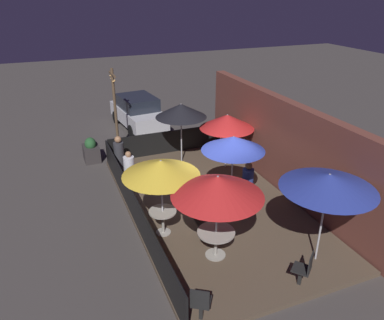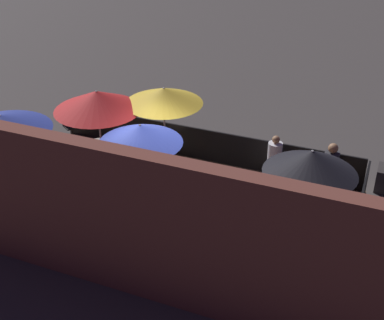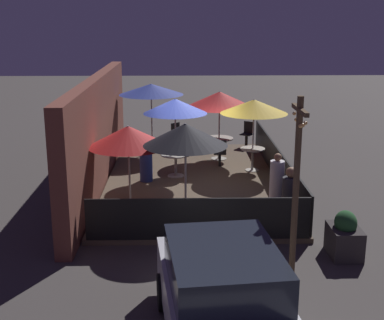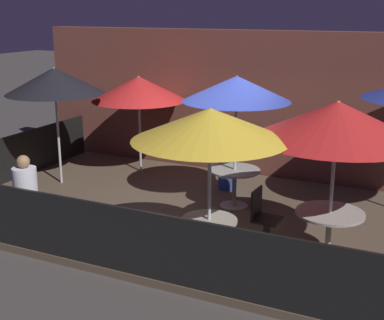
# 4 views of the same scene
# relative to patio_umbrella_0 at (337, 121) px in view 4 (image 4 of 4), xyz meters

# --- Properties ---
(ground_plane) EXTENTS (60.00, 60.00, 0.00)m
(ground_plane) POSITION_rel_patio_umbrella_0_xyz_m (-2.38, 0.94, -2.18)
(ground_plane) COLOR #423D3A
(patio_deck) EXTENTS (8.99, 5.12, 0.12)m
(patio_deck) POSITION_rel_patio_umbrella_0_xyz_m (-2.38, 0.94, -2.12)
(patio_deck) COLOR brown
(patio_deck) RESTS_ON ground_plane
(building_wall) EXTENTS (10.59, 0.36, 3.20)m
(building_wall) POSITION_rel_patio_umbrella_0_xyz_m (-2.38, 3.73, -0.58)
(building_wall) COLOR brown
(building_wall) RESTS_ON ground_plane
(fence_front) EXTENTS (8.79, 0.05, 0.95)m
(fence_front) POSITION_rel_patio_umbrella_0_xyz_m (-2.38, -1.57, -1.58)
(fence_front) COLOR black
(fence_front) RESTS_ON patio_deck
(fence_side_left) EXTENTS (0.05, 4.92, 0.95)m
(fence_side_left) POSITION_rel_patio_umbrella_0_xyz_m (-6.83, 0.94, -1.58)
(fence_side_left) COLOR black
(fence_side_left) RESTS_ON patio_deck
(patio_umbrella_0) EXTENTS (2.28, 2.28, 2.32)m
(patio_umbrella_0) POSITION_rel_patio_umbrella_0_xyz_m (0.00, 0.00, 0.00)
(patio_umbrella_0) COLOR #B2B2B7
(patio_umbrella_0) RESTS_ON patio_deck
(patio_umbrella_1) EXTENTS (1.91, 1.91, 2.39)m
(patio_umbrella_1) POSITION_rel_patio_umbrella_0_xyz_m (-2.01, 1.47, 0.11)
(patio_umbrella_1) COLOR #B2B2B7
(patio_umbrella_1) RESTS_ON patio_deck
(patio_umbrella_2) EXTENTS (2.09, 2.09, 2.27)m
(patio_umbrella_2) POSITION_rel_patio_umbrella_0_xyz_m (-1.45, -0.96, -0.00)
(patio_umbrella_2) COLOR #B2B2B7
(patio_umbrella_2) RESTS_ON patio_deck
(patio_umbrella_4) EXTENTS (1.96, 1.96, 2.39)m
(patio_umbrella_4) POSITION_rel_patio_umbrella_0_xyz_m (-5.77, 1.20, 0.07)
(patio_umbrella_4) COLOR #B2B2B7
(patio_umbrella_4) RESTS_ON patio_deck
(patio_umbrella_5) EXTENTS (2.04, 2.04, 2.12)m
(patio_umbrella_5) POSITION_rel_patio_umbrella_0_xyz_m (-4.68, 2.62, -0.20)
(patio_umbrella_5) COLOR #B2B2B7
(patio_umbrella_5) RESTS_ON patio_deck
(dining_table_0) EXTENTS (0.97, 0.97, 0.74)m
(dining_table_0) POSITION_rel_patio_umbrella_0_xyz_m (0.00, -0.00, -1.46)
(dining_table_0) COLOR #9E998E
(dining_table_0) RESTS_ON patio_deck
(dining_table_1) EXTENTS (0.93, 0.93, 0.71)m
(dining_table_1) POSITION_rel_patio_umbrella_0_xyz_m (-2.01, 1.47, -1.49)
(dining_table_1) COLOR #9E998E
(dining_table_1) RESTS_ON patio_deck
(dining_table_2) EXTENTS (0.78, 0.78, 0.73)m
(dining_table_2) POSITION_rel_patio_umbrella_0_xyz_m (-1.45, -0.96, -1.49)
(dining_table_2) COLOR #9E998E
(dining_table_2) RESTS_ON patio_deck
(patio_chair_1) EXTENTS (0.42, 0.42, 0.91)m
(patio_chair_1) POSITION_rel_patio_umbrella_0_xyz_m (-0.99, 0.04, -1.56)
(patio_chair_1) COLOR black
(patio_chair_1) RESTS_ON patio_deck
(patron_1) EXTENTS (0.41, 0.41, 1.34)m
(patron_1) POSITION_rel_patio_umbrella_0_xyz_m (-4.48, -1.19, -1.46)
(patron_1) COLOR silver
(patron_1) RESTS_ON patio_deck
(patron_2) EXTENTS (0.39, 0.39, 1.18)m
(patron_2) POSITION_rel_patio_umbrella_0_xyz_m (-2.48, 2.34, -1.53)
(patron_2) COLOR navy
(patron_2) RESTS_ON patio_deck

